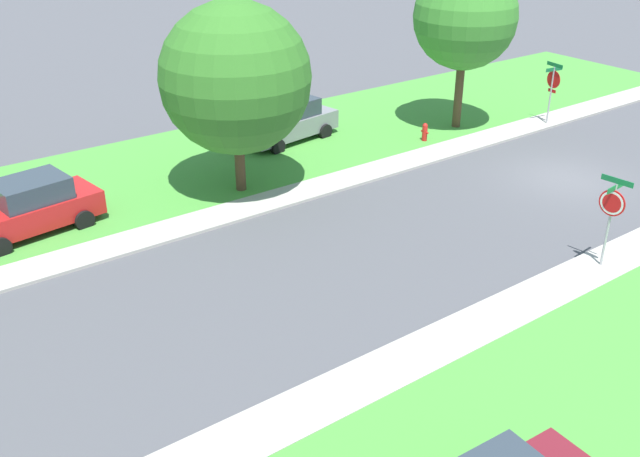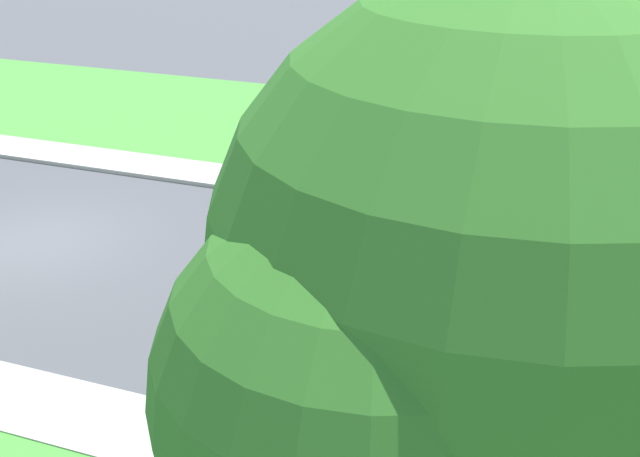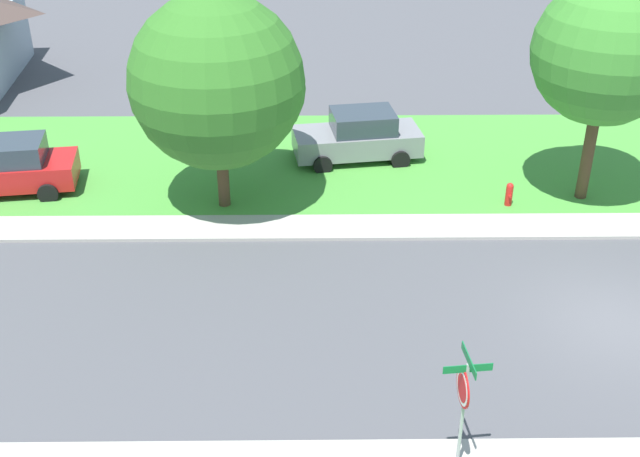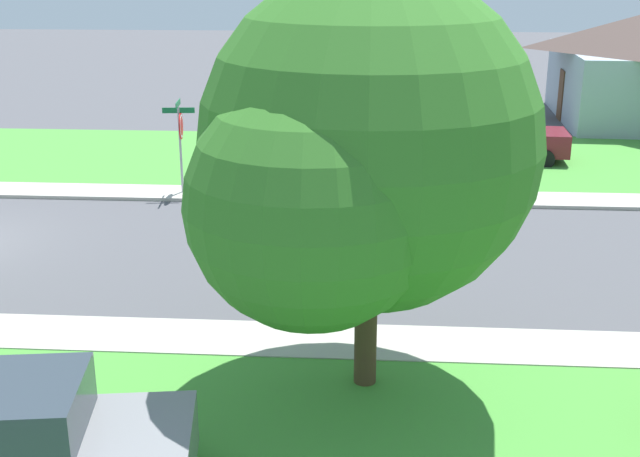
# 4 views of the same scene
# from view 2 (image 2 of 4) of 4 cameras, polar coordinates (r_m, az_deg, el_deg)

# --- Properties ---
(ground_plane) EXTENTS (120.00, 120.00, 0.00)m
(ground_plane) POSITION_cam_2_polar(r_m,az_deg,el_deg) (18.11, -18.92, -0.84)
(ground_plane) COLOR #4C4C51
(stop_sign_far_corner) EXTENTS (0.92, 0.92, 2.77)m
(stop_sign_far_corner) POSITION_cam_2_polar(r_m,az_deg,el_deg) (19.03, 0.69, 7.76)
(stop_sign_far_corner) COLOR #9E9EA3
(stop_sign_far_corner) RESTS_ON ground
(tree_sidewalk_far) EXTENTS (5.46, 5.08, 6.60)m
(tree_sidewalk_far) POSITION_cam_2_polar(r_m,az_deg,el_deg) (6.99, 10.51, -4.83)
(tree_sidewalk_far) COLOR #4C3823
(tree_sidewalk_far) RESTS_ON ground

